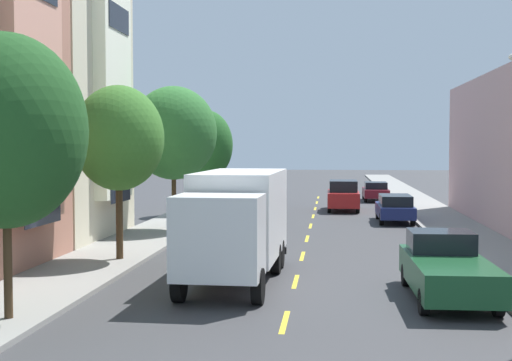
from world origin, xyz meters
name	(u,v)px	position (x,y,z in m)	size (l,w,h in m)	color
ground_plane	(312,220)	(0.00, 30.00, 0.00)	(160.00, 160.00, 0.00)	#38383A
sidewalk_left	(180,221)	(-7.10, 28.00, 0.07)	(3.20, 120.00, 0.14)	gray
sidewalk_right	(448,224)	(7.10, 28.00, 0.07)	(3.20, 120.00, 0.14)	gray
lane_centerline_dashes	(309,232)	(0.00, 24.50, 0.00)	(0.14, 47.20, 0.01)	yellow
street_tree_nearest	(5,131)	(-6.40, 6.13, 4.50)	(3.75, 3.75, 6.63)	#47331E
street_tree_second	(119,138)	(-6.40, 14.86, 4.41)	(3.21, 3.21, 6.14)	#47331E
street_tree_third	(174,133)	(-6.40, 23.58, 4.74)	(4.13, 4.13, 6.83)	#47331E
street_tree_farthest	(206,145)	(-6.40, 32.31, 4.17)	(3.20, 3.20, 6.11)	#47331E
delivery_box_truck	(237,219)	(-1.79, 11.94, 1.90)	(2.58, 7.75, 3.34)	white
parked_sedan_burgundy	(376,191)	(4.31, 43.83, 0.75)	(1.80, 4.50, 1.43)	maroon
parked_pickup_charcoal	(250,195)	(-4.37, 37.57, 0.83)	(2.15, 5.36, 1.73)	#333338
parked_hatchback_black	(240,204)	(-4.24, 31.24, 0.76)	(1.74, 4.00, 1.50)	black
parked_pickup_forest	(447,268)	(4.21, 10.07, 0.83)	(2.10, 5.34, 1.73)	#194C28
parked_wagon_navy	(395,208)	(4.47, 29.19, 0.80)	(1.83, 4.70, 1.50)	navy
moving_red_sedan	(343,195)	(1.80, 35.78, 0.99)	(1.95, 4.80, 1.93)	#AD1E1E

